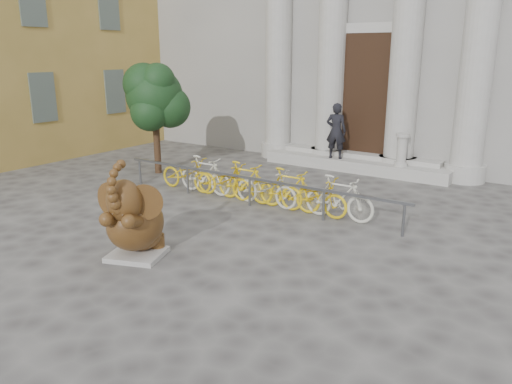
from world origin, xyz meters
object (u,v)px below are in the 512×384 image
Objects in this scene: elephant_statue at (134,222)px; tree at (155,97)px; pedestrian at (336,131)px; bike_rack at (255,184)px.

tree reaches higher than elephant_statue.
tree is at bearing 28.50° from pedestrian.
tree reaches higher than pedestrian.
tree is 5.68m from pedestrian.
bike_rack is at bearing 78.72° from pedestrian.
elephant_statue reaches higher than bike_rack.
tree is 1.90× the size of pedestrian.
pedestrian is at bearing 89.51° from bike_rack.
tree is (-4.39, 5.03, 1.64)m from elephant_statue.
pedestrian is (4.32, 3.53, -1.09)m from tree.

